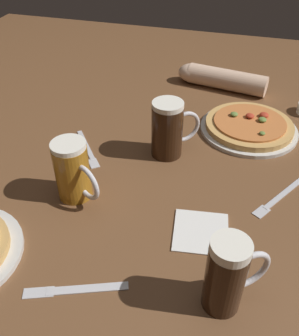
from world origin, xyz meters
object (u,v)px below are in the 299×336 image
Objects in this scene: pizza_plate_far at (249,126)px; fork_left at (88,149)px; beer_mug_pale at (228,275)px; napkin_folded at (201,231)px; beer_mug_dark at (73,171)px; fork_spare at (281,196)px; diner_arm at (218,78)px; knife_right at (75,289)px; beer_mug_amber at (169,129)px.

pizza_plate_far is 1.82× the size of fork_left.
beer_mug_pale reaches higher than napkin_folded.
beer_mug_dark reaches higher than fork_spare.
fork_left is at bearing -121.22° from diner_arm.
pizza_plate_far is at bearing 67.26° from knife_right.
knife_right is at bearing -134.72° from fork_spare.
beer_mug_dark is 0.21m from fork_left.
beer_mug_amber is (0.18, 0.24, 0.00)m from beer_mug_dark.
diner_arm is at bearing 116.39° from pizza_plate_far.
knife_right is 0.98m from diner_arm.
napkin_folded is (-0.07, -0.47, -0.01)m from pizza_plate_far.
diner_arm reaches higher than knife_right.
beer_mug_pale is (0.39, -0.20, 0.00)m from beer_mug_dark.
fork_left is (-0.45, 0.39, -0.08)m from beer_mug_pale.
diner_arm is (-0.24, 0.57, 0.04)m from fork_spare.
pizza_plate_far is at bearing 81.09° from napkin_folded.
beer_mug_dark is 0.52m from fork_spare.
beer_mug_amber is at bearing 82.33° from knife_right.
beer_mug_amber is 0.35m from fork_spare.
diner_arm is (0.15, 0.96, 0.04)m from knife_right.
knife_right is at bearing -134.55° from napkin_folded.
beer_mug_amber is 0.49m from beer_mug_pale.
fork_left is at bearing -168.48° from beer_mug_amber.
napkin_folded is at bearing -98.91° from pizza_plate_far.
fork_left is at bearing 138.72° from beer_mug_pale.
beer_mug_dark is 0.76m from diner_arm.
beer_mug_amber is at bearing -99.64° from diner_arm.
napkin_folded is (0.33, -0.04, -0.07)m from beer_mug_dark.
pizza_plate_far reaches higher than knife_right.
beer_mug_dark is 0.29m from knife_right.
napkin_folded is (-0.07, 0.16, -0.08)m from beer_mug_pale.
pizza_plate_far is 0.63m from beer_mug_pale.
beer_mug_pale is 0.92m from diner_arm.
pizza_plate_far reaches higher than napkin_folded.
fork_spare is (0.11, 0.34, -0.08)m from beer_mug_pale.
beer_mug_dark reaches higher than pizza_plate_far.
beer_mug_pale is 0.36m from fork_spare.
pizza_plate_far reaches higher than fork_spare.
beer_mug_pale is 0.30m from knife_right.
diner_arm is (0.26, 0.71, -0.04)m from beer_mug_dark.
pizza_plate_far is at bearing -63.61° from diner_arm.
knife_right is 0.55m from fork_spare.
knife_right is (-0.21, -0.22, -0.00)m from napkin_folded.
fork_left is 0.56m from fork_spare.
pizza_plate_far is 0.47m from napkin_folded.
beer_mug_pale reaches higher than diner_arm.
fork_left is 0.48m from knife_right.
beer_mug_amber is 0.48m from diner_arm.
diner_arm is (-0.07, 0.75, 0.03)m from napkin_folded.
knife_right is 0.58× the size of diner_arm.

